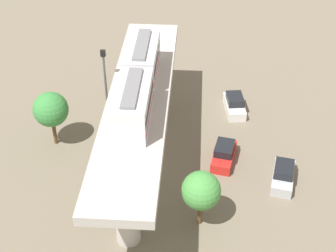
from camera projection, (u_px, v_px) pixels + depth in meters
ground_plane at (141, 163)px, 47.12m from camera, size 120.00×120.00×0.00m
viaduct at (139, 114)px, 43.76m from camera, size 5.20×28.00×7.42m
train at (138, 81)px, 41.73m from camera, size 2.64×13.55×3.24m
parked_car_silver at (283, 175)px, 44.64m from camera, size 2.60×4.47×1.76m
parked_car_white at (234, 105)px, 53.52m from camera, size 2.36×4.41×1.76m
parked_car_red at (224, 154)px, 46.96m from camera, size 2.60×4.47×1.76m
tree_near_viaduct at (201, 191)px, 39.05m from camera, size 3.12×3.12×5.15m
tree_mid_lot at (51, 110)px, 47.16m from camera, size 3.33×3.33×5.65m
signal_post at (106, 94)px, 46.49m from camera, size 0.44×0.28×10.02m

